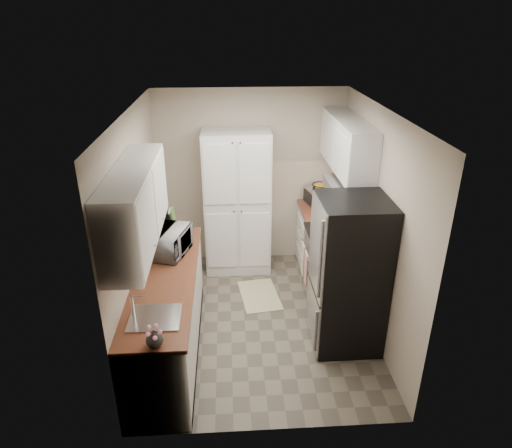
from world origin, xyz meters
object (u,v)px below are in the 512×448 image
pantry_cabinet (237,203)px  electric_range (333,267)px  toaster_oven (320,197)px  refrigerator (349,275)px  microwave (170,242)px  wine_bottle (167,222)px

pantry_cabinet → electric_range: size_ratio=1.77×
electric_range → toaster_oven: 1.10m
refrigerator → toaster_oven: refrigerator is taller
microwave → wine_bottle: bearing=25.5°
pantry_cabinet → refrigerator: size_ratio=1.18×
electric_range → wine_bottle: (-2.03, 0.16, 0.60)m
wine_bottle → electric_range: bearing=-4.6°
electric_range → refrigerator: refrigerator is taller
refrigerator → wine_bottle: bearing=154.3°
refrigerator → microwave: (-1.92, 0.46, 0.22)m
electric_range → refrigerator: 0.88m
microwave → toaster_oven: (1.94, 1.29, -0.02)m
refrigerator → toaster_oven: size_ratio=4.03×
pantry_cabinet → toaster_oven: (1.16, 0.02, 0.04)m
microwave → wine_bottle: 0.51m
refrigerator → wine_bottle: size_ratio=5.44×
pantry_cabinet → electric_range: bearing=-38.2°
wine_bottle → toaster_oven: size_ratio=0.74×
wine_bottle → toaster_oven: wine_bottle is taller
electric_range → microwave: (-1.95, -0.34, 0.59)m
refrigerator → pantry_cabinet: bearing=123.5°
toaster_oven → pantry_cabinet: bearing=168.4°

